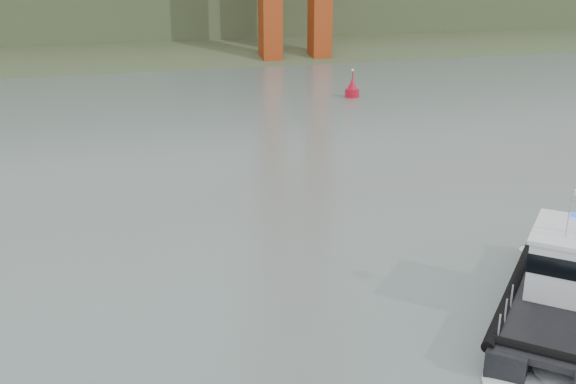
# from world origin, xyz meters

# --- Properties ---
(ground) EXTENTS (400.00, 400.00, 0.00)m
(ground) POSITION_xyz_m (0.00, 0.00, 0.00)
(ground) COLOR #556560
(ground) RESTS_ON ground
(headlands) EXTENTS (500.00, 105.36, 27.12)m
(headlands) POSITION_xyz_m (0.00, 125.50, 7.05)
(headlands) COLOR #314226
(headlands) RESTS_ON ground
(patrol_boat) EXTENTS (11.18, 10.93, 5.57)m
(patrol_boat) POSITION_xyz_m (7.00, -1.96, 1.39)
(patrol_boat) COLOR black
(patrol_boat) RESTS_ON ground
(nav_buoy) EXTENTS (1.59, 1.59, 3.31)m
(nav_buoy) POSITION_xyz_m (18.33, 45.05, 0.87)
(nav_buoy) COLOR red
(nav_buoy) RESTS_ON ground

